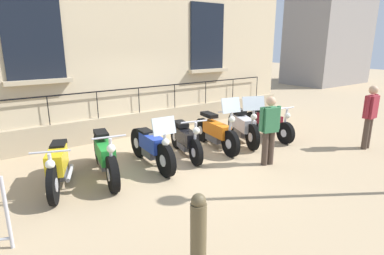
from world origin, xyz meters
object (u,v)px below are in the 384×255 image
at_px(motorcycle_green, 105,157).
at_px(motorcycle_blue, 152,147).
at_px(pedestrian_walking, 269,127).
at_px(motorcycle_silver, 243,126).
at_px(bollard, 198,233).
at_px(motorcycle_orange, 216,132).
at_px(pedestrian_standing, 370,114).
at_px(motorcycle_black, 186,140).
at_px(motorcycle_maroon, 268,123).
at_px(motorcycle_yellow, 58,165).

distance_m(motorcycle_green, motorcycle_blue, 1.04).
xyz_separation_m(motorcycle_green, pedestrian_walking, (1.51, 3.22, 0.45)).
distance_m(motorcycle_blue, motorcycle_silver, 2.86).
xyz_separation_m(motorcycle_green, bollard, (3.35, -0.12, 0.09)).
distance_m(motorcycle_orange, pedestrian_standing, 3.95).
height_order(motorcycle_green, motorcycle_orange, motorcycle_orange).
height_order(motorcycle_green, pedestrian_standing, pedestrian_standing).
distance_m(motorcycle_black, motorcycle_maroon, 2.88).
xyz_separation_m(motorcycle_silver, pedestrian_standing, (2.24, 2.26, 0.46)).
height_order(motorcycle_black, bollard, bollard).
height_order(motorcycle_black, pedestrian_standing, pedestrian_standing).
bearing_deg(bollard, motorcycle_maroon, 123.24).
bearing_deg(bollard, motorcycle_yellow, -166.69).
distance_m(motorcycle_maroon, bollard, 6.00).
bearing_deg(motorcycle_black, motorcycle_maroon, 88.30).
bearing_deg(motorcycle_yellow, bollard, 13.31).
relative_size(motorcycle_orange, bollard, 2.00).
bearing_deg(motorcycle_silver, pedestrian_walking, -24.76).
xyz_separation_m(motorcycle_black, pedestrian_walking, (1.54, 1.19, 0.47)).
relative_size(motorcycle_blue, motorcycle_maroon, 1.00).
height_order(motorcycle_yellow, motorcycle_black, motorcycle_black).
xyz_separation_m(motorcycle_green, motorcycle_black, (-0.03, 2.02, -0.02)).
relative_size(motorcycle_orange, motorcycle_silver, 1.09).
xyz_separation_m(motorcycle_blue, motorcycle_orange, (-0.09, 1.94, 0.01)).
bearing_deg(motorcycle_maroon, motorcycle_orange, -92.41).
bearing_deg(motorcycle_black, motorcycle_orange, 89.72).
distance_m(motorcycle_yellow, motorcycle_blue, 1.96).
bearing_deg(motorcycle_black, pedestrian_standing, 61.09).
xyz_separation_m(pedestrian_standing, pedestrian_walking, (-0.75, -2.95, -0.05)).
bearing_deg(motorcycle_orange, pedestrian_walking, 8.87).
distance_m(motorcycle_silver, pedestrian_standing, 3.22).
height_order(motorcycle_blue, motorcycle_maroon, motorcycle_blue).
bearing_deg(motorcycle_blue, pedestrian_standing, 66.79).
relative_size(motorcycle_black, bollard, 1.83).
distance_m(motorcycle_yellow, motorcycle_maroon, 5.81).
bearing_deg(pedestrian_walking, motorcycle_silver, 155.24).
height_order(motorcycle_yellow, motorcycle_orange, motorcycle_orange).
bearing_deg(motorcycle_silver, bollard, -50.44).
bearing_deg(pedestrian_standing, motorcycle_silver, -134.66).
xyz_separation_m(motorcycle_green, motorcycle_blue, (0.06, 1.04, 0.01)).
relative_size(bollard, pedestrian_standing, 0.62).
bearing_deg(motorcycle_blue, motorcycle_yellow, -92.07).
bearing_deg(motorcycle_orange, motorcycle_silver, 87.16).
xyz_separation_m(motorcycle_silver, bollard, (3.32, -4.02, 0.05)).
bearing_deg(motorcycle_black, motorcycle_yellow, -89.62).
bearing_deg(pedestrian_standing, motorcycle_black, -118.91).
height_order(motorcycle_orange, bollard, motorcycle_orange).
xyz_separation_m(motorcycle_yellow, motorcycle_blue, (0.07, 1.96, -0.01)).
bearing_deg(motorcycle_maroon, motorcycle_silver, -92.00).
bearing_deg(motorcycle_green, motorcycle_blue, 86.53).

